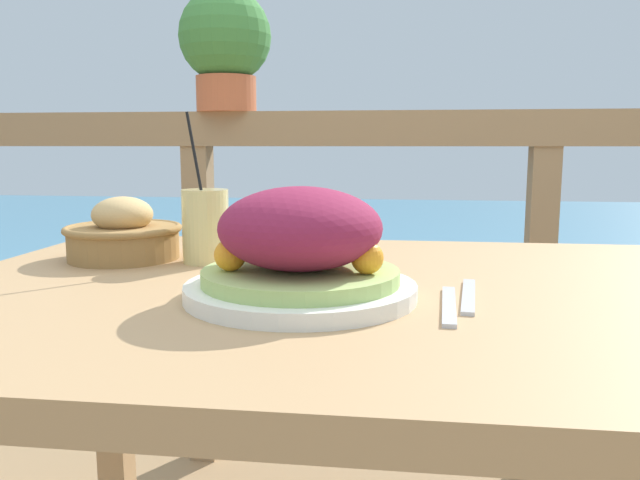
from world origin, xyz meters
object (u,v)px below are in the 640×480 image
drink_glass (206,226)px  bread_basket (123,235)px  salad_plate (300,251)px  potted_plant (225,44)px

drink_glass → bread_basket: bearing=175.0°
salad_plate → potted_plant: 1.03m
bread_basket → potted_plant: potted_plant is taller
salad_plate → bread_basket: bearing=145.5°
bread_basket → potted_plant: size_ratio=0.62×
salad_plate → drink_glass: 0.30m
drink_glass → potted_plant: (-0.15, 0.66, 0.39)m
salad_plate → drink_glass: drink_glass is taller
salad_plate → potted_plant: (-0.34, 0.89, 0.39)m
salad_plate → bread_basket: size_ratio=1.50×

